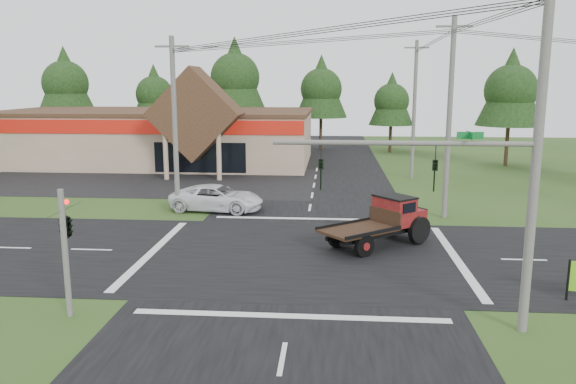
# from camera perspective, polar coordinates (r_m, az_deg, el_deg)

# --- Properties ---
(ground) EXTENTS (120.00, 120.00, 0.00)m
(ground) POSITION_cam_1_polar(r_m,az_deg,el_deg) (26.08, 1.36, -6.42)
(ground) COLOR #2A4719
(ground) RESTS_ON ground
(road_ns) EXTENTS (12.00, 120.00, 0.02)m
(road_ns) POSITION_cam_1_polar(r_m,az_deg,el_deg) (26.07, 1.36, -6.40)
(road_ns) COLOR black
(road_ns) RESTS_ON ground
(road_ew) EXTENTS (120.00, 12.00, 0.02)m
(road_ew) POSITION_cam_1_polar(r_m,az_deg,el_deg) (26.07, 1.36, -6.39)
(road_ew) COLOR black
(road_ew) RESTS_ON ground
(parking_apron) EXTENTS (28.00, 14.00, 0.02)m
(parking_apron) POSITION_cam_1_polar(r_m,az_deg,el_deg) (47.10, -14.59, 1.12)
(parking_apron) COLOR black
(parking_apron) RESTS_ON ground
(cvs_building) EXTENTS (30.40, 18.20, 9.19)m
(cvs_building) POSITION_cam_1_polar(r_m,az_deg,el_deg) (57.24, -12.92, 5.68)
(cvs_building) COLOR tan
(cvs_building) RESTS_ON ground
(traffic_signal_mast) EXTENTS (8.12, 0.24, 7.00)m
(traffic_signal_mast) POSITION_cam_1_polar(r_m,az_deg,el_deg) (18.23, 18.65, -0.26)
(traffic_signal_mast) COLOR #595651
(traffic_signal_mast) RESTS_ON ground
(traffic_signal_corner) EXTENTS (0.53, 2.48, 4.40)m
(traffic_signal_corner) POSITION_cam_1_polar(r_m,az_deg,el_deg) (20.08, -21.74, -2.10)
(traffic_signal_corner) COLOR #595651
(traffic_signal_corner) RESTS_ON ground
(utility_pole_nr) EXTENTS (2.00, 0.30, 11.00)m
(utility_pole_nr) POSITION_cam_1_polar(r_m,az_deg,el_deg) (18.54, 23.94, 3.35)
(utility_pole_nr) COLOR #595651
(utility_pole_nr) RESTS_ON ground
(utility_pole_nw) EXTENTS (2.00, 0.30, 10.50)m
(utility_pole_nw) POSITION_cam_1_polar(r_m,az_deg,el_deg) (34.23, -11.43, 6.73)
(utility_pole_nw) COLOR #595651
(utility_pole_nw) RESTS_ON ground
(utility_pole_ne) EXTENTS (2.00, 0.30, 11.50)m
(utility_pole_ne) POSITION_cam_1_polar(r_m,az_deg,el_deg) (33.57, 16.07, 7.30)
(utility_pole_ne) COLOR #595651
(utility_pole_ne) RESTS_ON ground
(utility_pole_n) EXTENTS (2.00, 0.30, 11.20)m
(utility_pole_n) POSITION_cam_1_polar(r_m,az_deg,el_deg) (47.37, 12.70, 8.23)
(utility_pole_n) COLOR #595651
(utility_pole_n) RESTS_ON ground
(tree_row_a) EXTENTS (6.72, 6.72, 12.12)m
(tree_row_a) POSITION_cam_1_polar(r_m,az_deg,el_deg) (72.02, -21.69, 10.43)
(tree_row_a) COLOR #332316
(tree_row_a) RESTS_ON ground
(tree_row_b) EXTENTS (5.60, 5.60, 10.10)m
(tree_row_b) POSITION_cam_1_polar(r_m,az_deg,el_deg) (70.17, -13.42, 9.80)
(tree_row_b) COLOR #332316
(tree_row_b) RESTS_ON ground
(tree_row_c) EXTENTS (7.28, 7.28, 13.13)m
(tree_row_c) POSITION_cam_1_polar(r_m,az_deg,el_deg) (66.82, -5.40, 11.73)
(tree_row_c) COLOR #332316
(tree_row_c) RESTS_ON ground
(tree_row_d) EXTENTS (6.16, 6.16, 11.11)m
(tree_row_d) POSITION_cam_1_polar(r_m,az_deg,el_deg) (66.86, 3.39, 10.61)
(tree_row_d) COLOR #332316
(tree_row_d) RESTS_ON ground
(tree_row_e) EXTENTS (5.04, 5.04, 9.09)m
(tree_row_e) POSITION_cam_1_polar(r_m,az_deg,el_deg) (65.21, 10.48, 9.26)
(tree_row_e) COLOR #332316
(tree_row_e) RESTS_ON ground
(tree_side_ne) EXTENTS (6.16, 6.16, 11.11)m
(tree_side_ne) POSITION_cam_1_polar(r_m,az_deg,el_deg) (57.33, 21.71, 9.80)
(tree_side_ne) COLOR #332316
(tree_side_ne) RESTS_ON ground
(antique_flatbed_truck) EXTENTS (5.85, 5.38, 2.41)m
(antique_flatbed_truck) POSITION_cam_1_polar(r_m,az_deg,el_deg) (27.46, 9.04, -3.04)
(antique_flatbed_truck) COLOR #5C0D14
(antique_flatbed_truck) RESTS_ON ground
(white_pickup) EXTENTS (6.00, 3.30, 1.59)m
(white_pickup) POSITION_cam_1_polar(r_m,az_deg,el_deg) (35.13, -7.23, -0.60)
(white_pickup) COLOR white
(white_pickup) RESTS_ON ground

